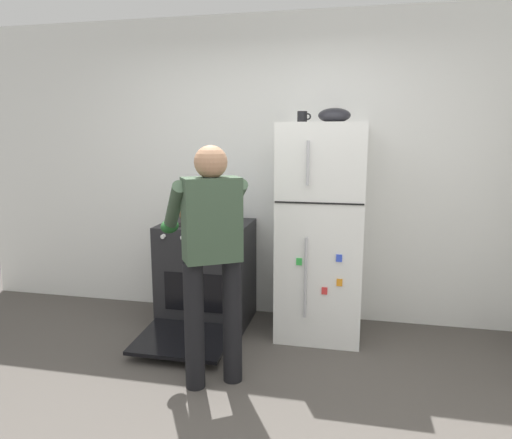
{
  "coord_description": "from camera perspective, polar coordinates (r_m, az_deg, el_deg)",
  "views": [
    {
      "loc": [
        0.71,
        -2.21,
        1.66
      ],
      "look_at": [
        -0.06,
        1.32,
        1.0
      ],
      "focal_mm": 32.43,
      "sensor_mm": 36.0,
      "label": 1
    }
  ],
  "objects": [
    {
      "name": "stove_range",
      "position": [
        4.15,
        -6.12,
        -6.76
      ],
      "size": [
        0.76,
        1.22,
        0.91
      ],
      "color": "black",
      "rests_on": "ground"
    },
    {
      "name": "red_pot",
      "position": [
        3.95,
        -4.21,
        0.31
      ],
      "size": [
        0.34,
        0.24,
        0.12
      ],
      "color": "#19479E",
      "rests_on": "stove_range"
    },
    {
      "name": "kitchen_wall_back",
      "position": [
        4.23,
        2.55,
        6.14
      ],
      "size": [
        6.0,
        0.1,
        2.7
      ],
      "primitive_type": "cube",
      "color": "white",
      "rests_on": "ground"
    },
    {
      "name": "mixing_bowl",
      "position": [
        3.79,
        9.64,
        12.55
      ],
      "size": [
        0.26,
        0.26,
        0.12
      ],
      "primitive_type": "ellipsoid",
      "color": "black",
      "rests_on": "refrigerator"
    },
    {
      "name": "ground",
      "position": [
        2.85,
        -4.99,
        -25.26
      ],
      "size": [
        8.0,
        8.0,
        0.0
      ],
      "primitive_type": "plane",
      "color": "#4C4742"
    },
    {
      "name": "refrigerator",
      "position": [
        3.87,
        8.04,
        -1.41
      ],
      "size": [
        0.68,
        0.72,
        1.76
      ],
      "color": "white",
      "rests_on": "ground"
    },
    {
      "name": "person_cook",
      "position": [
        3.03,
        -5.62,
        -3.02
      ],
      "size": [
        0.69,
        0.76,
        1.6
      ],
      "color": "black",
      "rests_on": "ground"
    },
    {
      "name": "coffee_mug",
      "position": [
        3.86,
        5.76,
        12.45
      ],
      "size": [
        0.11,
        0.08,
        0.1
      ],
      "color": "black",
      "rests_on": "refrigerator"
    },
    {
      "name": "pepper_mill",
      "position": [
        4.33,
        -9.13,
        1.24
      ],
      "size": [
        0.05,
        0.05,
        0.15
      ],
      "primitive_type": "cylinder",
      "color": "brown",
      "rests_on": "stove_range"
    }
  ]
}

